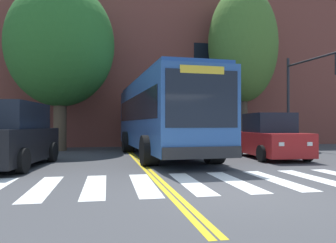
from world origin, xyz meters
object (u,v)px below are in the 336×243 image
street_tree_curbside_small (60,45)px  street_tree_curbside_large (243,45)px  car_red_far_lane (270,138)px  car_black_near_lane (10,136)px  traffic_light_near_corner (308,84)px  city_bus (161,115)px

street_tree_curbside_small → street_tree_curbside_large: bearing=2.6°
car_red_far_lane → street_tree_curbside_small: size_ratio=0.47×
car_black_near_lane → traffic_light_near_corner: size_ratio=0.96×
street_tree_curbside_large → street_tree_curbside_small: bearing=-177.4°
traffic_light_near_corner → street_tree_curbside_large: bearing=119.8°
car_black_near_lane → street_tree_curbside_small: size_ratio=0.55×
car_black_near_lane → car_red_far_lane: (10.18, 0.96, -0.18)m
car_red_far_lane → street_tree_curbside_small: 12.23m
city_bus → car_red_far_lane: city_bus is taller
car_black_near_lane → traffic_light_near_corner: (14.03, 3.82, 2.60)m
car_black_near_lane → city_bus: bearing=26.2°
car_red_far_lane → street_tree_curbside_small: bearing=147.2°
traffic_light_near_corner → car_black_near_lane: bearing=-164.8°
car_red_far_lane → traffic_light_near_corner: size_ratio=0.81×
city_bus → street_tree_curbside_small: 7.60m
city_bus → traffic_light_near_corner: 8.50m
city_bus → car_black_near_lane: size_ratio=2.14×
street_tree_curbside_large → street_tree_curbside_small: 11.16m
city_bus → car_black_near_lane: 6.48m
car_red_far_lane → street_tree_curbside_large: size_ratio=0.42×
street_tree_curbside_large → car_red_far_lane: bearing=-104.8°
car_black_near_lane → street_tree_curbside_large: bearing=32.2°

